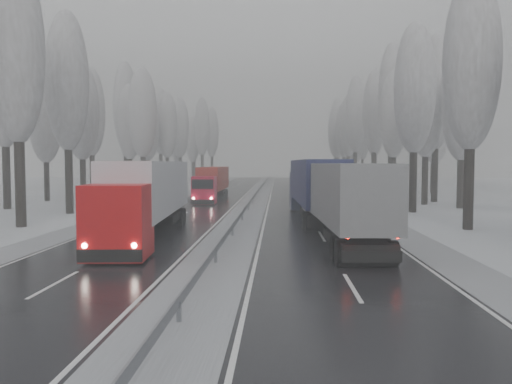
# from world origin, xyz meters

# --- Properties ---
(ground) EXTENTS (260.00, 260.00, 0.00)m
(ground) POSITION_xyz_m (0.00, 0.00, 0.00)
(ground) COLOR white
(ground) RESTS_ON ground
(carriageway_right) EXTENTS (7.50, 200.00, 0.03)m
(carriageway_right) POSITION_xyz_m (5.25, 30.00, 0.01)
(carriageway_right) COLOR black
(carriageway_right) RESTS_ON ground
(carriageway_left) EXTENTS (7.50, 200.00, 0.03)m
(carriageway_left) POSITION_xyz_m (-5.25, 30.00, 0.01)
(carriageway_left) COLOR black
(carriageway_left) RESTS_ON ground
(median_slush) EXTENTS (3.00, 200.00, 0.04)m
(median_slush) POSITION_xyz_m (0.00, 30.00, 0.02)
(median_slush) COLOR #A4A6AC
(median_slush) RESTS_ON ground
(shoulder_right) EXTENTS (2.40, 200.00, 0.04)m
(shoulder_right) POSITION_xyz_m (10.20, 30.00, 0.02)
(shoulder_right) COLOR #A4A6AC
(shoulder_right) RESTS_ON ground
(shoulder_left) EXTENTS (2.40, 200.00, 0.04)m
(shoulder_left) POSITION_xyz_m (-10.20, 30.00, 0.02)
(shoulder_left) COLOR #A4A6AC
(shoulder_left) RESTS_ON ground
(median_guardrail) EXTENTS (0.12, 200.00, 0.76)m
(median_guardrail) POSITION_xyz_m (0.00, 29.99, 0.60)
(median_guardrail) COLOR slate
(median_guardrail) RESTS_ON ground
(tree_16) EXTENTS (3.60, 3.60, 16.53)m
(tree_16) POSITION_xyz_m (15.04, 15.67, 10.67)
(tree_16) COLOR black
(tree_16) RESTS_ON ground
(tree_18) EXTENTS (3.60, 3.60, 16.58)m
(tree_18) POSITION_xyz_m (14.51, 27.03, 10.70)
(tree_18) COLOR black
(tree_18) RESTS_ON ground
(tree_19) EXTENTS (3.60, 3.60, 14.57)m
(tree_19) POSITION_xyz_m (20.02, 31.03, 9.42)
(tree_19) COLOR black
(tree_19) RESTS_ON ground
(tree_20) EXTENTS (3.60, 3.60, 15.71)m
(tree_20) POSITION_xyz_m (17.90, 35.17, 10.14)
(tree_20) COLOR black
(tree_20) RESTS_ON ground
(tree_21) EXTENTS (3.60, 3.60, 18.62)m
(tree_21) POSITION_xyz_m (20.12, 39.17, 12.00)
(tree_21) COLOR black
(tree_21) RESTS_ON ground
(tree_22) EXTENTS (3.60, 3.60, 15.86)m
(tree_22) POSITION_xyz_m (17.02, 45.60, 10.24)
(tree_22) COLOR black
(tree_22) RESTS_ON ground
(tree_23) EXTENTS (3.60, 3.60, 13.55)m
(tree_23) POSITION_xyz_m (23.31, 49.60, 8.77)
(tree_23) COLOR black
(tree_23) RESTS_ON ground
(tree_24) EXTENTS (3.60, 3.60, 20.49)m
(tree_24) POSITION_xyz_m (17.90, 51.02, 13.19)
(tree_24) COLOR black
(tree_24) RESTS_ON ground
(tree_25) EXTENTS (3.60, 3.60, 19.44)m
(tree_25) POSITION_xyz_m (24.81, 55.02, 12.52)
(tree_25) COLOR black
(tree_25) RESTS_ON ground
(tree_26) EXTENTS (3.60, 3.60, 18.78)m
(tree_26) POSITION_xyz_m (17.56, 61.27, 12.10)
(tree_26) COLOR black
(tree_26) RESTS_ON ground
(tree_27) EXTENTS (3.60, 3.60, 17.62)m
(tree_27) POSITION_xyz_m (24.72, 65.27, 11.36)
(tree_27) COLOR black
(tree_27) RESTS_ON ground
(tree_28) EXTENTS (3.60, 3.60, 19.62)m
(tree_28) POSITION_xyz_m (16.34, 71.95, 12.64)
(tree_28) COLOR black
(tree_28) RESTS_ON ground
(tree_29) EXTENTS (3.60, 3.60, 18.11)m
(tree_29) POSITION_xyz_m (23.71, 75.95, 11.67)
(tree_29) COLOR black
(tree_29) RESTS_ON ground
(tree_30) EXTENTS (3.60, 3.60, 17.86)m
(tree_30) POSITION_xyz_m (16.56, 81.70, 11.52)
(tree_30) COLOR black
(tree_30) RESTS_ON ground
(tree_31) EXTENTS (3.60, 3.60, 18.58)m
(tree_31) POSITION_xyz_m (22.48, 85.70, 11.97)
(tree_31) COLOR black
(tree_31) RESTS_ON ground
(tree_32) EXTENTS (3.60, 3.60, 17.33)m
(tree_32) POSITION_xyz_m (16.63, 89.21, 11.18)
(tree_32) COLOR black
(tree_32) RESTS_ON ground
(tree_33) EXTENTS (3.60, 3.60, 14.33)m
(tree_33) POSITION_xyz_m (19.77, 93.21, 9.26)
(tree_33) COLOR black
(tree_33) RESTS_ON ground
(tree_34) EXTENTS (3.60, 3.60, 17.63)m
(tree_34) POSITION_xyz_m (15.73, 96.32, 11.37)
(tree_34) COLOR black
(tree_34) RESTS_ON ground
(tree_35) EXTENTS (3.60, 3.60, 18.25)m
(tree_35) POSITION_xyz_m (24.94, 100.32, 11.77)
(tree_35) COLOR black
(tree_35) RESTS_ON ground
(tree_36) EXTENTS (3.60, 3.60, 20.23)m
(tree_36) POSITION_xyz_m (17.04, 106.16, 13.02)
(tree_36) COLOR black
(tree_36) RESTS_ON ground
(tree_37) EXTENTS (3.60, 3.60, 16.37)m
(tree_37) POSITION_xyz_m (24.02, 110.16, 10.56)
(tree_37) COLOR black
(tree_37) RESTS_ON ground
(tree_38) EXTENTS (3.60, 3.60, 17.97)m
(tree_38) POSITION_xyz_m (18.73, 116.73, 11.59)
(tree_38) COLOR black
(tree_38) RESTS_ON ground
(tree_39) EXTENTS (3.60, 3.60, 16.19)m
(tree_39) POSITION_xyz_m (21.55, 120.73, 10.45)
(tree_39) COLOR black
(tree_39) RESTS_ON ground
(tree_56) EXTENTS (3.60, 3.60, 18.12)m
(tree_56) POSITION_xyz_m (-14.71, 15.70, 11.68)
(tree_56) COLOR black
(tree_56) RESTS_ON ground
(tree_58) EXTENTS (3.60, 3.60, 17.21)m
(tree_58) POSITION_xyz_m (-15.13, 24.57, 11.10)
(tree_58) COLOR black
(tree_58) RESTS_ON ground
(tree_59) EXTENTS (3.60, 3.60, 18.41)m
(tree_59) POSITION_xyz_m (-22.80, 28.57, 11.87)
(tree_59) COLOR black
(tree_59) RESTS_ON ground
(tree_60) EXTENTS (3.60, 3.60, 14.84)m
(tree_60) POSITION_xyz_m (-17.75, 34.20, 9.59)
(tree_60) COLOR black
(tree_60) RESTS_ON ground
(tree_61) EXTENTS (3.60, 3.60, 13.95)m
(tree_61) POSITION_xyz_m (-23.52, 38.20, 9.02)
(tree_61) COLOR black
(tree_61) RESTS_ON ground
(tree_62) EXTENTS (3.60, 3.60, 16.04)m
(tree_62) POSITION_xyz_m (-13.94, 43.73, 10.36)
(tree_62) COLOR black
(tree_62) RESTS_ON ground
(tree_63) EXTENTS (3.60, 3.60, 16.88)m
(tree_63) POSITION_xyz_m (-21.85, 47.73, 10.89)
(tree_63) COLOR black
(tree_63) RESTS_ON ground
(tree_64) EXTENTS (3.60, 3.60, 15.42)m
(tree_64) POSITION_xyz_m (-18.26, 52.71, 9.96)
(tree_64) COLOR black
(tree_64) RESTS_ON ground
(tree_65) EXTENTS (3.60, 3.60, 19.48)m
(tree_65) POSITION_xyz_m (-20.05, 56.71, 12.55)
(tree_65) COLOR black
(tree_65) RESTS_ON ground
(tree_66) EXTENTS (3.60, 3.60, 15.23)m
(tree_66) POSITION_xyz_m (-18.16, 62.35, 9.84)
(tree_66) COLOR black
(tree_66) RESTS_ON ground
(tree_67) EXTENTS (3.60, 3.60, 17.09)m
(tree_67) POSITION_xyz_m (-19.54, 66.35, 11.03)
(tree_67) COLOR black
(tree_67) RESTS_ON ground
(tree_68) EXTENTS (3.60, 3.60, 16.65)m
(tree_68) POSITION_xyz_m (-16.58, 69.11, 10.75)
(tree_68) COLOR black
(tree_68) RESTS_ON ground
(tree_69) EXTENTS (3.60, 3.60, 19.35)m
(tree_69) POSITION_xyz_m (-21.42, 73.11, 12.46)
(tree_69) COLOR black
(tree_69) RESTS_ON ground
(tree_70) EXTENTS (3.60, 3.60, 17.09)m
(tree_70) POSITION_xyz_m (-16.33, 79.19, 11.03)
(tree_70) COLOR black
(tree_70) RESTS_ON ground
(tree_71) EXTENTS (3.60, 3.60, 19.61)m
(tree_71) POSITION_xyz_m (-21.09, 83.19, 12.63)
(tree_71) COLOR black
(tree_71) RESTS_ON ground
(tree_72) EXTENTS (3.60, 3.60, 15.11)m
(tree_72) POSITION_xyz_m (-18.93, 88.54, 9.76)
(tree_72) COLOR black
(tree_72) RESTS_ON ground
(tree_73) EXTENTS (3.60, 3.60, 17.22)m
(tree_73) POSITION_xyz_m (-21.82, 92.54, 11.11)
(tree_73) COLOR black
(tree_73) RESTS_ON ground
(tree_74) EXTENTS (3.60, 3.60, 19.68)m
(tree_74) POSITION_xyz_m (-15.07, 99.33, 12.67)
(tree_74) COLOR black
(tree_74) RESTS_ON ground
(tree_75) EXTENTS (3.60, 3.60, 18.60)m
(tree_75) POSITION_xyz_m (-24.20, 103.33, 11.99)
(tree_75) COLOR black
(tree_75) RESTS_ON ground
(tree_76) EXTENTS (3.60, 3.60, 18.55)m
(tree_76) POSITION_xyz_m (-14.05, 108.72, 11.95)
(tree_76) COLOR black
(tree_76) RESTS_ON ground
(tree_77) EXTENTS (3.60, 3.60, 14.32)m
(tree_77) POSITION_xyz_m (-19.66, 112.72, 9.26)
(tree_77) COLOR black
(tree_77) RESTS_ON ground
(tree_78) EXTENTS (3.60, 3.60, 19.55)m
(tree_78) POSITION_xyz_m (-17.56, 115.31, 12.59)
(tree_78) COLOR black
(tree_78) RESTS_ON ground
(tree_79) EXTENTS (3.60, 3.60, 17.07)m
(tree_79) POSITION_xyz_m (-20.33, 119.31, 11.01)
(tree_79) COLOR black
(tree_79) RESTS_ON ground
(truck_grey_tarp) EXTENTS (3.41, 16.87, 4.30)m
(truck_grey_tarp) POSITION_xyz_m (6.08, 10.42, 2.51)
(truck_grey_tarp) COLOR #48494D
(truck_grey_tarp) RESTS_ON ground
(truck_blue_box) EXTENTS (3.48, 17.83, 4.55)m
(truck_blue_box) POSITION_xyz_m (5.46, 21.10, 2.65)
(truck_blue_box) COLOR #1C2447
(truck_blue_box) RESTS_ON ground
(truck_cream_box) EXTENTS (3.25, 17.73, 4.53)m
(truck_cream_box) POSITION_xyz_m (6.66, 41.46, 2.64)
(truck_cream_box) COLOR #999787
(truck_cream_box) RESTS_ON ground
(box_truck_distant) EXTENTS (2.65, 8.42, 3.14)m
(box_truck_distant) POSITION_xyz_m (6.80, 73.64, 1.60)
(box_truck_distant) COLOR silver
(box_truck_distant) RESTS_ON ground
(truck_red_white) EXTENTS (3.83, 17.34, 4.42)m
(truck_red_white) POSITION_xyz_m (-4.82, 11.06, 2.58)
(truck_red_white) COLOR red
(truck_red_white) RESTS_ON ground
(truck_red_red) EXTENTS (2.44, 15.04, 3.85)m
(truck_red_red) POSITION_xyz_m (-4.89, 40.23, 2.25)
(truck_red_red) COLOR red
(truck_red_red) RESTS_ON ground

